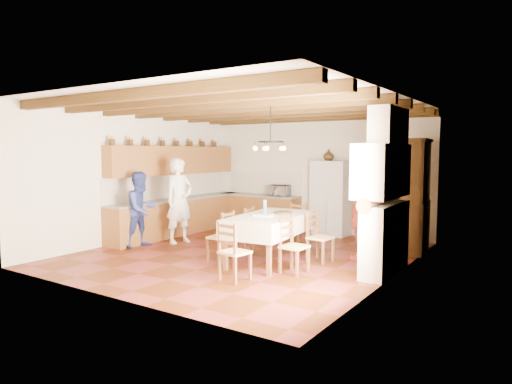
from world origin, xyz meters
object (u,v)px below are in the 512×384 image
Objects in this scene: hutch at (414,195)px; chair_end_near at (235,251)px; person_woman_red at (359,221)px; microwave at (280,190)px; chair_left_far at (242,230)px; chair_end_far at (295,226)px; person_man at (180,201)px; chair_right_far at (320,237)px; dining_table at (270,219)px; person_woman_blue at (141,209)px; chair_right_near at (294,246)px; chair_left_near at (221,236)px; refrigerator at (333,198)px.

chair_end_near is (-1.82, -3.81, -0.69)m from hutch.
microwave is at bearing -140.54° from person_woman_red.
chair_left_far is at bearing -49.11° from chair_end_near.
chair_end_far is 2.68m from person_man.
chair_right_far is 3.49m from person_man.
dining_table is at bearing -73.89° from chair_end_near.
chair_end_near is 3.39m from person_woman_blue.
person_man is (-3.44, 0.88, 0.48)m from chair_right_near.
person_man reaches higher than chair_end_near.
person_woman_blue reaches higher than chair_end_far.
dining_table is 2.23× the size of chair_right_far.
person_woman_blue reaches higher than microwave.
chair_right_near is 1.69m from person_woman_red.
chair_left_near and chair_left_far have the same top height.
chair_end_far is 2.44m from microwave.
chair_end_far is 1.52m from person_woman_red.
person_woman_blue is at bearing 108.68° from chair_right_far.
chair_right_far is 0.65× the size of person_woman_red.
refrigerator reaches higher than chair_left_far.
hutch is at bearing -20.48° from microwave.
person_woman_blue reaches higher than person_woman_red.
person_man reaches higher than chair_left_far.
refrigerator reaches higher than microwave.
microwave is at bearing -20.94° from person_woman_blue.
dining_table is at bearing 63.21° from chair_right_near.
chair_left_far is at bearing -84.16° from person_woman_red.
person_woman_blue is (-2.84, -3.70, -0.10)m from refrigerator.
chair_end_near is (-0.60, -0.90, 0.00)m from chair_right_near.
chair_end_near is at bearing -106.48° from person_woman_blue.
hutch is 2.43× the size of chair_left_far.
chair_right_near is (-1.22, -2.92, -0.69)m from hutch.
chair_right_near is at bearing -90.80° from person_woman_blue.
person_woman_red is (0.53, 1.59, 0.26)m from chair_right_near.
chair_right_far and chair_end_near have the same top height.
person_woman_red reaches higher than microwave.
hutch reaches higher than chair_right_near.
person_man reaches higher than chair_right_near.
person_man is at bearing 79.58° from chair_right_near.
dining_table is 1.44× the size of person_woman_red.
chair_right_far is (-1.21, -1.93, -0.69)m from hutch.
chair_left_far is at bearing 161.94° from dining_table.
person_woman_red is at bearing -105.47° from chair_end_near.
person_woman_blue is (-3.84, -0.89, 0.34)m from chair_right_far.
chair_right_far is 1.00× the size of chair_end_near.
chair_end_near is 1.00× the size of chair_end_far.
person_woman_red is at bearing -35.38° from chair_right_far.
refrigerator reaches higher than person_woman_blue.
chair_end_far is (-0.36, 2.66, 0.00)m from chair_end_near.
hutch reaches higher than dining_table.
refrigerator is 0.86× the size of dining_table.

